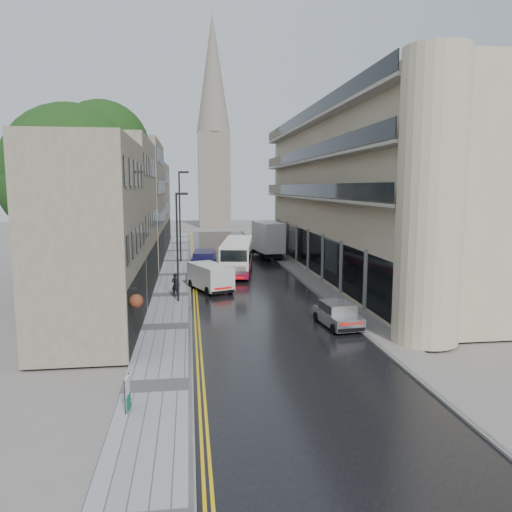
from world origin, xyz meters
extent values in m
plane|color=slate|center=(0.00, 0.00, 0.00)|extent=(200.00, 200.00, 0.00)
cube|color=black|center=(0.00, 27.50, 0.01)|extent=(9.00, 85.00, 0.02)
cube|color=gray|center=(-5.85, 27.50, 0.06)|extent=(2.70, 85.00, 0.12)
cube|color=slate|center=(5.40, 27.50, 0.06)|extent=(1.80, 85.00, 0.12)
imported|color=black|center=(-5.51, 18.38, 0.96)|extent=(0.72, 0.62, 1.68)
camera|label=1|loc=(-4.51, -16.21, 7.76)|focal=35.00mm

